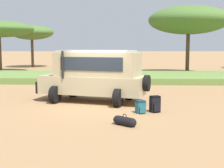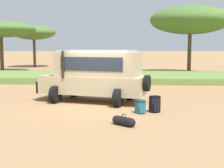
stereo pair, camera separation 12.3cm
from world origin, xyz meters
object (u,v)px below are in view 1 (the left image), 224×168
(backpack_cluster_center, at_px, (155,104))
(duffel_bag_low_black_case, at_px, (125,121))
(backpack_beside_front_wheel, at_px, (141,107))
(acacia_tree_centre_back, at_px, (189,20))
(safari_vehicle, at_px, (95,74))
(acacia_tree_left_mid, at_px, (32,33))

(backpack_cluster_center, height_order, duffel_bag_low_black_case, backpack_cluster_center)
(duffel_bag_low_black_case, bearing_deg, backpack_beside_front_wheel, 72.10)
(backpack_cluster_center, xyz_separation_m, acacia_tree_centre_back, (4.77, 17.62, 4.72))
(backpack_cluster_center, relative_size, duffel_bag_low_black_case, 0.85)
(backpack_cluster_center, distance_m, acacia_tree_centre_back, 18.86)
(backpack_beside_front_wheel, bearing_deg, duffel_bag_low_black_case, -107.90)
(backpack_beside_front_wheel, height_order, backpack_cluster_center, backpack_cluster_center)
(duffel_bag_low_black_case, relative_size, acacia_tree_centre_back, 0.10)
(duffel_bag_low_black_case, distance_m, acacia_tree_centre_back, 21.24)
(safari_vehicle, height_order, backpack_cluster_center, safari_vehicle)
(backpack_beside_front_wheel, bearing_deg, safari_vehicle, 128.26)
(safari_vehicle, distance_m, acacia_tree_centre_back, 17.38)
(acacia_tree_left_mid, bearing_deg, acacia_tree_centre_back, -27.36)
(backpack_beside_front_wheel, height_order, acacia_tree_left_mid, acacia_tree_left_mid)
(backpack_cluster_center, height_order, acacia_tree_centre_back, acacia_tree_centre_back)
(duffel_bag_low_black_case, bearing_deg, backpack_cluster_center, 60.62)
(acacia_tree_left_mid, bearing_deg, safari_vehicle, -67.30)
(backpack_beside_front_wheel, xyz_separation_m, duffel_bag_low_black_case, (-0.63, -1.94, -0.10))
(backpack_cluster_center, bearing_deg, safari_vehicle, 138.07)
(safari_vehicle, xyz_separation_m, acacia_tree_centre_back, (7.38, 15.28, 3.75))
(duffel_bag_low_black_case, bearing_deg, acacia_tree_centre_back, 73.15)
(safari_vehicle, height_order, backpack_beside_front_wheel, safari_vehicle)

